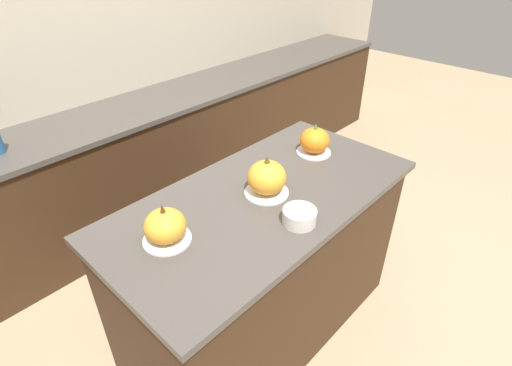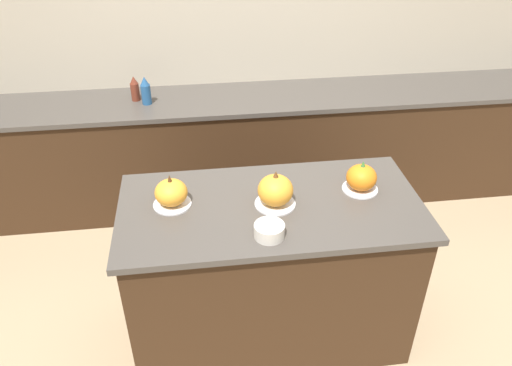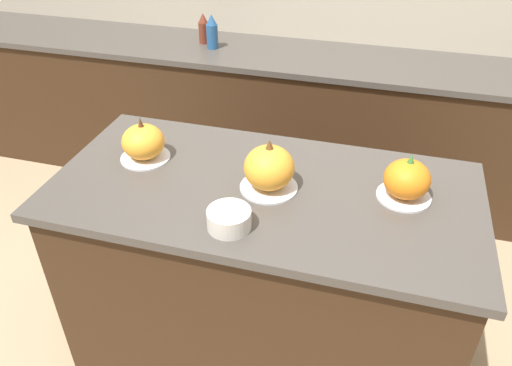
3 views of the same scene
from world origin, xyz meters
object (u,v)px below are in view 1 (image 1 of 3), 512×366
at_px(pumpkin_cake_left, 165,227).
at_px(mixing_bowl, 299,216).
at_px(pumpkin_cake_right, 315,141).
at_px(pumpkin_cake_center, 267,178).

xyz_separation_m(pumpkin_cake_left, mixing_bowl, (0.46, -0.32, -0.04)).
distance_m(pumpkin_cake_right, mixing_bowl, 0.64).
distance_m(pumpkin_cake_center, mixing_bowl, 0.27).
bearing_deg(pumpkin_cake_center, pumpkin_cake_right, 8.94).
distance_m(pumpkin_cake_left, mixing_bowl, 0.56).
bearing_deg(pumpkin_cake_right, pumpkin_cake_center, -171.06).
height_order(pumpkin_cake_center, mixing_bowl, pumpkin_cake_center).
bearing_deg(mixing_bowl, pumpkin_cake_center, 74.62).
xyz_separation_m(pumpkin_cake_left, pumpkin_cake_right, (1.01, 0.01, 0.00)).
bearing_deg(pumpkin_cake_right, mixing_bowl, -149.14).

